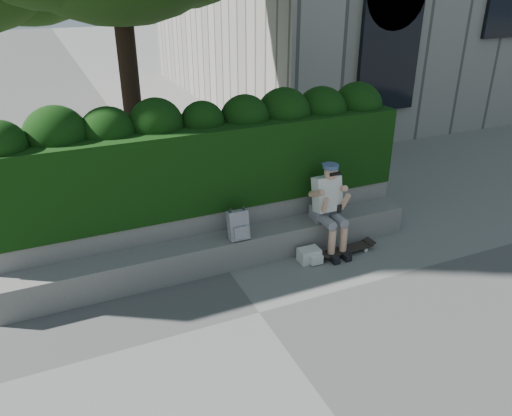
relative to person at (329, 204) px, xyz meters
name	(u,v)px	position (x,y,z in m)	size (l,w,h in m)	color
ground	(259,313)	(-1.62, -1.07, -0.75)	(80.00, 80.00, 0.00)	slate
bench_ledge	(224,251)	(-1.62, 0.18, -0.53)	(6.00, 0.45, 0.45)	gray
planter_wall	(212,228)	(-1.62, 0.66, -0.38)	(6.00, 0.50, 0.75)	gray
hedge	(205,163)	(-1.62, 0.88, 0.60)	(6.00, 1.00, 1.20)	black
person	(329,204)	(0.00, 0.00, 0.00)	(0.40, 0.76, 1.38)	gray
skateboard	(347,249)	(0.20, -0.27, -0.68)	(0.86, 0.25, 0.09)	black
backpack_plaid	(238,225)	(-1.42, 0.08, -0.09)	(0.28, 0.15, 0.42)	#BBBAC0
backpack_ground	(309,255)	(-0.43, -0.23, -0.65)	(0.31, 0.22, 0.20)	silver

